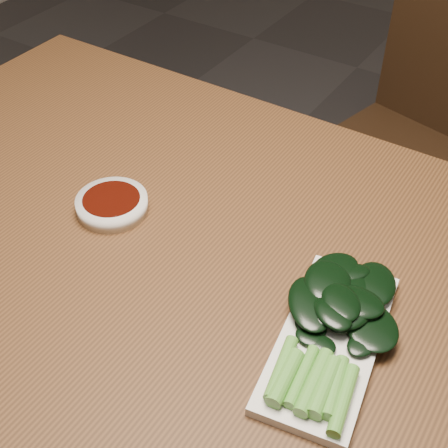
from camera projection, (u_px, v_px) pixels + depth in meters
table at (219, 287)px, 0.95m from camera, size 1.40×0.80×0.75m
chair_far at (417, 131)px, 1.61m from camera, size 0.47×0.47×0.89m
sauce_bowl at (112, 204)px, 0.96m from camera, size 0.11×0.11×0.02m
serving_plate at (329, 341)px, 0.77m from camera, size 0.16×0.28×0.01m
gai_lan at (337, 315)px, 0.78m from camera, size 0.18×0.28×0.03m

